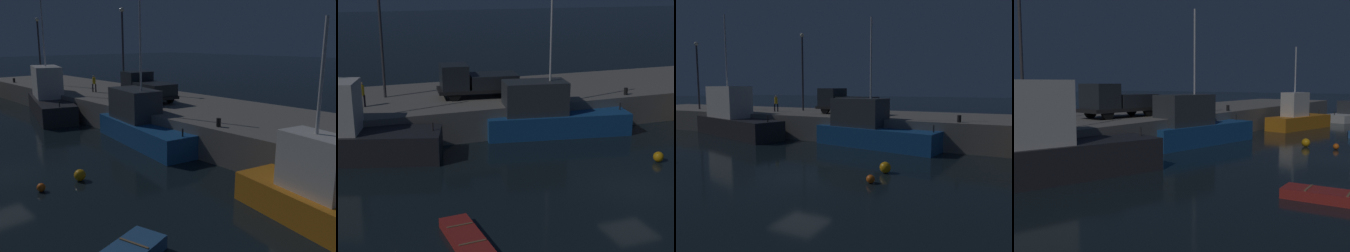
# 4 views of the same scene
# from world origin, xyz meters

# --- Properties ---
(ground_plane) EXTENTS (320.00, 320.00, 0.00)m
(ground_plane) POSITION_xyz_m (0.00, 0.00, 0.00)
(ground_plane) COLOR black
(pier_quay) EXTENTS (68.45, 10.24, 2.14)m
(pier_quay) POSITION_xyz_m (0.00, 15.08, 1.07)
(pier_quay) COLOR gray
(pier_quay) RESTS_ON ground
(fishing_trawler_red) EXTENTS (10.22, 4.37, 9.93)m
(fishing_trawler_red) POSITION_xyz_m (-0.13, 9.96, 1.41)
(fishing_trawler_red) COLOR #195193
(fishing_trawler_red) RESTS_ON ground
(fishing_trawler_green) EXTENTS (11.60, 6.09, 11.53)m
(fishing_trawler_green) POSITION_xyz_m (-14.13, 9.55, 1.76)
(fishing_trawler_green) COLOR #232328
(fishing_trawler_green) RESTS_ON ground
(mooring_buoy_near) EXTENTS (0.61, 0.61, 0.61)m
(mooring_buoy_near) POSITION_xyz_m (3.61, 2.80, 0.31)
(mooring_buoy_near) COLOR orange
(mooring_buoy_near) RESTS_ON ground
(mooring_buoy_mid) EXTENTS (0.42, 0.42, 0.42)m
(mooring_buoy_mid) POSITION_xyz_m (3.61, 0.68, 0.21)
(mooring_buoy_mid) COLOR orange
(mooring_buoy_mid) RESTS_ON ground
(lamp_post_west) EXTENTS (0.44, 0.44, 7.69)m
(lamp_post_west) POSITION_xyz_m (-22.76, 12.71, 6.65)
(lamp_post_west) COLOR #38383D
(lamp_post_west) RESTS_ON pier_quay
(lamp_post_east) EXTENTS (0.44, 0.44, 8.22)m
(lamp_post_east) POSITION_xyz_m (-10.42, 15.90, 6.92)
(lamp_post_east) COLOR #38383D
(lamp_post_east) RESTS_ON pier_quay
(utility_truck) EXTENTS (6.12, 3.01, 2.41)m
(utility_truck) POSITION_xyz_m (-4.29, 13.82, 3.32)
(utility_truck) COLOR black
(utility_truck) RESTS_ON pier_quay
(dockworker) EXTENTS (0.43, 0.43, 1.68)m
(dockworker) POSITION_xyz_m (-12.15, 13.48, 3.10)
(dockworker) COLOR black
(dockworker) RESTS_ON pier_quay
(bollard_central) EXTENTS (0.28, 0.28, 0.51)m
(bollard_central) POSITION_xyz_m (6.35, 10.71, 2.39)
(bollard_central) COLOR black
(bollard_central) RESTS_ON pier_quay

